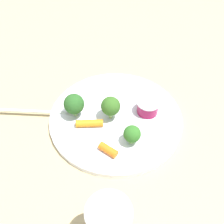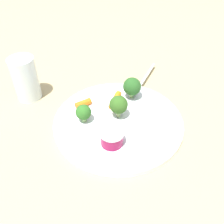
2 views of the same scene
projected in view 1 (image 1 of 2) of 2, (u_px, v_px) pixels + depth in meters
name	position (u px, v px, depth m)	size (l,w,h in m)	color
ground_plane	(116.00, 119.00, 0.58)	(2.40, 2.40, 0.00)	tan
plate	(116.00, 117.00, 0.57)	(0.30, 0.30, 0.01)	white
sauce_cup	(148.00, 107.00, 0.56)	(0.05, 0.05, 0.03)	maroon
broccoli_floret_0	(74.00, 104.00, 0.54)	(0.04, 0.04, 0.06)	#8CBB6B
broccoli_floret_1	(110.00, 106.00, 0.54)	(0.04, 0.04, 0.06)	#88AE68
broccoli_floret_2	(132.00, 134.00, 0.50)	(0.04, 0.04, 0.04)	#85B169
carrot_stick_0	(108.00, 150.00, 0.50)	(0.02, 0.02, 0.04)	orange
carrot_stick_1	(90.00, 123.00, 0.54)	(0.02, 0.02, 0.06)	orange
fork	(39.00, 112.00, 0.57)	(0.08, 0.18, 0.00)	beige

